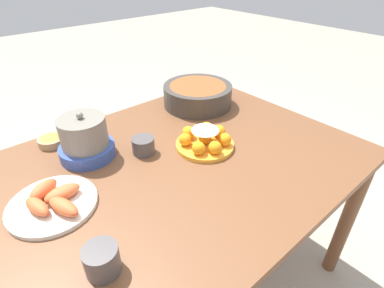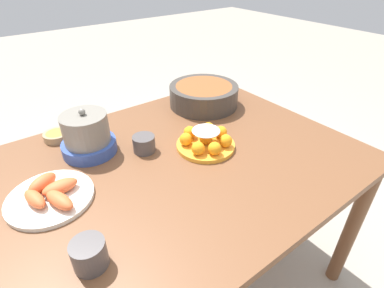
# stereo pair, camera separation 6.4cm
# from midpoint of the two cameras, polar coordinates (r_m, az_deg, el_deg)

# --- Properties ---
(ground_plane) EXTENTS (12.00, 12.00, 0.00)m
(ground_plane) POSITION_cam_midpoint_polar(r_m,az_deg,el_deg) (1.62, -3.17, -24.07)
(ground_plane) COLOR #9E9384
(dining_table) EXTENTS (1.31, 0.98, 0.72)m
(dining_table) POSITION_cam_midpoint_polar(r_m,az_deg,el_deg) (1.15, -4.13, -6.62)
(dining_table) COLOR brown
(dining_table) RESTS_ON ground_plane
(cake_plate) EXTENTS (0.22, 0.22, 0.08)m
(cake_plate) POSITION_cam_midpoint_polar(r_m,az_deg,el_deg) (1.14, 0.90, 0.73)
(cake_plate) COLOR gold
(cake_plate) RESTS_ON dining_table
(serving_bowl) EXTENTS (0.33, 0.33, 0.10)m
(serving_bowl) POSITION_cam_midpoint_polar(r_m,az_deg,el_deg) (1.46, -0.19, 9.38)
(serving_bowl) COLOR #3D3833
(serving_bowl) RESTS_ON dining_table
(sauce_bowl) EXTENTS (0.10, 0.10, 0.03)m
(sauce_bowl) POSITION_cam_midpoint_polar(r_m,az_deg,el_deg) (1.30, -26.49, 0.54)
(sauce_bowl) COLOR tan
(sauce_bowl) RESTS_ON dining_table
(seafood_platter) EXTENTS (0.26, 0.26, 0.06)m
(seafood_platter) POSITION_cam_midpoint_polar(r_m,az_deg,el_deg) (1.00, -26.74, -9.82)
(seafood_platter) COLOR silver
(seafood_platter) RESTS_ON dining_table
(cup_near) EXTENTS (0.08, 0.08, 0.07)m
(cup_near) POSITION_cam_midpoint_polar(r_m,az_deg,el_deg) (0.78, -19.23, -20.23)
(cup_near) COLOR #4C4747
(cup_near) RESTS_ON dining_table
(cup_far) EXTENTS (0.08, 0.08, 0.06)m
(cup_far) POSITION_cam_midpoint_polar(r_m,az_deg,el_deg) (1.13, -10.87, -0.32)
(cup_far) COLOR #4C4747
(cup_far) RESTS_ON dining_table
(warming_pot) EXTENTS (0.20, 0.20, 0.18)m
(warming_pot) POSITION_cam_midpoint_polar(r_m,az_deg,el_deg) (1.15, -21.23, 0.80)
(warming_pot) COLOR #334C99
(warming_pot) RESTS_ON dining_table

